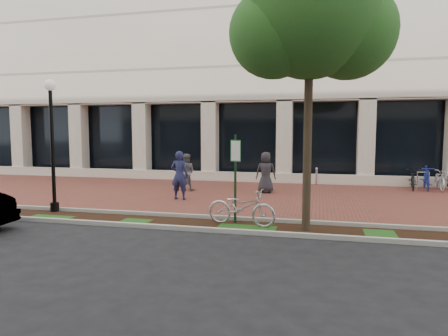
% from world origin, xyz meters
% --- Properties ---
extents(ground, '(120.00, 120.00, 0.00)m').
position_xyz_m(ground, '(0.00, 0.00, 0.00)').
color(ground, black).
rests_on(ground, ground).
extents(brick_plaza, '(40.00, 9.00, 0.01)m').
position_xyz_m(brick_plaza, '(0.00, 0.00, 0.01)').
color(brick_plaza, brown).
rests_on(brick_plaza, ground).
extents(planting_strip, '(40.00, 1.50, 0.01)m').
position_xyz_m(planting_strip, '(0.00, -5.25, 0.01)').
color(planting_strip, black).
rests_on(planting_strip, ground).
extents(curb_plaza_side, '(40.00, 0.12, 0.12)m').
position_xyz_m(curb_plaza_side, '(0.00, -4.50, 0.06)').
color(curb_plaza_side, '#B6B7AC').
rests_on(curb_plaza_side, ground).
extents(curb_street_side, '(40.00, 0.12, 0.12)m').
position_xyz_m(curb_street_side, '(0.00, -6.00, 0.06)').
color(curb_street_side, '#B6B7AC').
rests_on(curb_street_side, ground).
extents(near_office_building, '(40.00, 12.12, 16.00)m').
position_xyz_m(near_office_building, '(0.00, 10.47, 10.05)').
color(near_office_building, beige).
rests_on(near_office_building, ground).
extents(parking_sign, '(0.34, 0.07, 2.56)m').
position_xyz_m(parking_sign, '(1.45, -4.86, 1.62)').
color(parking_sign, '#123218').
rests_on(parking_sign, ground).
extents(lamppost, '(0.36, 0.36, 4.31)m').
position_xyz_m(lamppost, '(-4.71, -4.60, 2.43)').
color(lamppost, black).
rests_on(lamppost, ground).
extents(street_tree, '(4.28, 3.56, 7.56)m').
position_xyz_m(street_tree, '(3.53, -5.15, 5.55)').
color(street_tree, '#463A28').
rests_on(street_tree, ground).
extents(locked_bicycle, '(2.09, 1.02, 1.05)m').
position_xyz_m(locked_bicycle, '(1.68, -5.07, 0.52)').
color(locked_bicycle, silver).
rests_on(locked_bicycle, ground).
extents(pedestrian_left, '(0.70, 0.46, 1.90)m').
position_xyz_m(pedestrian_left, '(-1.47, -1.45, 0.95)').
color(pedestrian_left, navy).
rests_on(pedestrian_left, ground).
extents(pedestrian_mid, '(0.81, 0.63, 1.64)m').
position_xyz_m(pedestrian_mid, '(-2.01, 0.91, 0.82)').
color(pedestrian_mid, slate).
rests_on(pedestrian_mid, ground).
extents(pedestrian_right, '(0.93, 0.66, 1.78)m').
position_xyz_m(pedestrian_right, '(1.56, 0.99, 0.89)').
color(pedestrian_right, '#27262B').
rests_on(pedestrian_right, ground).
extents(bollard, '(0.12, 0.12, 0.88)m').
position_xyz_m(bollard, '(3.66, 4.00, 0.45)').
color(bollard, silver).
rests_on(bollard, ground).
extents(bike_rack_cluster, '(3.56, 1.94, 1.08)m').
position_xyz_m(bike_rack_cluster, '(9.31, 3.57, 0.51)').
color(bike_rack_cluster, black).
rests_on(bike_rack_cluster, ground).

